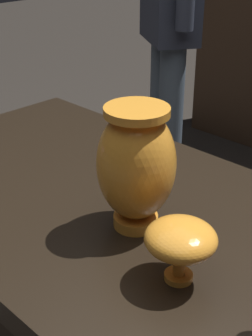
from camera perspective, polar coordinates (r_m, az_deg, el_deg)
The scene contains 3 objects.
vase_centerpiece at distance 0.86m, azimuth 1.20°, elevation 0.42°, with size 0.14×0.14×0.23m.
vase_right_accent at distance 0.76m, azimuth 6.36°, elevation -8.35°, with size 0.11×0.11×0.10m.
visitor_near_left at distance 2.14m, azimuth 5.16°, elevation 18.91°, with size 0.40×0.33×1.70m.
Camera 1 is at (0.60, -0.59, 1.31)m, focal length 52.49 mm.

